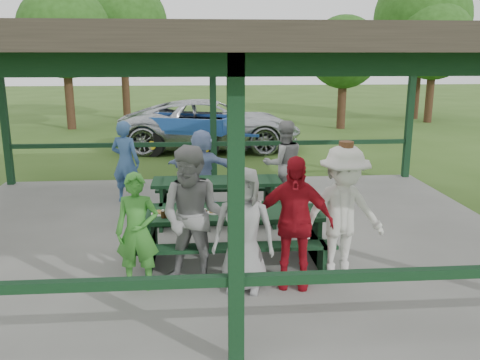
{
  "coord_description": "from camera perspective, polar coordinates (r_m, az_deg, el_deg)",
  "views": [
    {
      "loc": [
        -0.31,
        -8.24,
        3.08
      ],
      "look_at": [
        0.31,
        -0.3,
        1.11
      ],
      "focal_mm": 38.0,
      "sensor_mm": 36.0,
      "label": 1
    }
  ],
  "objects": [
    {
      "name": "farm_trailer",
      "position": [
        16.21,
        -5.87,
        5.2
      ],
      "size": [
        3.72,
        2.38,
        1.31
      ],
      "rotation": [
        0.0,
        0.0,
        -0.35
      ],
      "color": "#1B4497",
      "rests_on": "ground"
    },
    {
      "name": "spectator_lblue",
      "position": [
        10.18,
        -4.28,
        1.37
      ],
      "size": [
        1.5,
        0.7,
        1.56
      ],
      "primitive_type": "imported",
      "rotation": [
        0.0,
        0.0,
        2.97
      ],
      "color": "#859BCD",
      "rests_on": "concrete_slab"
    },
    {
      "name": "concrete_slab",
      "position": [
        8.79,
        -2.21,
        -6.29
      ],
      "size": [
        10.0,
        8.0,
        0.1
      ],
      "primitive_type": "cube",
      "color": "slate",
      "rests_on": "ground"
    },
    {
      "name": "contestant_grey_left",
      "position": [
        6.6,
        -5.2,
        -4.2
      ],
      "size": [
        1.06,
        0.92,
        1.88
      ],
      "primitive_type": "imported",
      "rotation": [
        0.0,
        0.0,
        -0.25
      ],
      "color": "gray",
      "rests_on": "concrete_slab"
    },
    {
      "name": "tree_far_left",
      "position": [
        22.67,
        -19.12,
        15.41
      ],
      "size": [
        3.75,
        3.75,
        5.86
      ],
      "color": "#372416",
      "rests_on": "ground"
    },
    {
      "name": "tree_left",
      "position": [
        25.45,
        -13.08,
        16.66
      ],
      "size": [
        4.21,
        4.21,
        6.57
      ],
      "color": "#372416",
      "rests_on": "ground"
    },
    {
      "name": "pavilion_structure",
      "position": [
        8.25,
        -2.42,
        14.49
      ],
      "size": [
        10.6,
        8.6,
        3.24
      ],
      "color": "black",
      "rests_on": "concrete_slab"
    },
    {
      "name": "tree_right",
      "position": [
        25.29,
        20.99,
        14.32
      ],
      "size": [
        3.46,
        3.46,
        5.4
      ],
      "color": "#372416",
      "rests_on": "ground"
    },
    {
      "name": "contestant_green",
      "position": [
        6.67,
        -11.45,
        -5.73
      ],
      "size": [
        0.59,
        0.42,
        1.55
      ],
      "primitive_type": "imported",
      "rotation": [
        0.0,
        0.0,
        -0.09
      ],
      "color": "#3C8E30",
      "rests_on": "concrete_slab"
    },
    {
      "name": "pickup_truck",
      "position": [
        16.96,
        -3.25,
        6.23
      ],
      "size": [
        6.05,
        3.04,
        1.64
      ],
      "primitive_type": "imported",
      "rotation": [
        0.0,
        0.0,
        1.52
      ],
      "color": "silver",
      "rests_on": "ground"
    },
    {
      "name": "spectator_grey",
      "position": [
        10.14,
        4.92,
        1.81
      ],
      "size": [
        0.95,
        0.79,
        1.73
      ],
      "primitive_type": "imported",
      "rotation": [
        0.0,
        0.0,
        3.32
      ],
      "color": "gray",
      "rests_on": "concrete_slab"
    },
    {
      "name": "contestant_grey_mid",
      "position": [
        6.49,
        0.41,
        -5.61
      ],
      "size": [
        0.89,
        0.67,
        1.63
      ],
      "primitive_type": "imported",
      "rotation": [
        0.0,
        0.0,
        -0.21
      ],
      "color": "gray",
      "rests_on": "concrete_slab"
    },
    {
      "name": "ground",
      "position": [
        8.81,
        -2.21,
        -6.6
      ],
      "size": [
        90.0,
        90.0,
        0.0
      ],
      "primitive_type": "plane",
      "color": "#304F18",
      "rests_on": "ground"
    },
    {
      "name": "tree_far_right",
      "position": [
        26.63,
        19.76,
        16.74
      ],
      "size": [
        4.49,
        4.49,
        7.02
      ],
      "color": "#372416",
      "rests_on": "ground"
    },
    {
      "name": "picnic_table_near",
      "position": [
        7.49,
        -0.7,
        -5.62
      ],
      "size": [
        2.77,
        1.39,
        0.75
      ],
      "color": "black",
      "rests_on": "concrete_slab"
    },
    {
      "name": "spectator_blue",
      "position": [
        10.67,
        -12.73,
        2.02
      ],
      "size": [
        0.73,
        0.61,
        1.7
      ],
      "primitive_type": "imported",
      "rotation": [
        0.0,
        0.0,
        2.76
      ],
      "color": "#385D93",
      "rests_on": "concrete_slab"
    },
    {
      "name": "contestant_white_fedora",
      "position": [
        6.88,
        11.46,
        -3.78
      ],
      "size": [
        1.3,
        0.9,
        1.9
      ],
      "rotation": [
        0.0,
        0.0,
        0.19
      ],
      "color": "silver",
      "rests_on": "concrete_slab"
    },
    {
      "name": "tree_mid",
      "position": [
        22.09,
        11.61,
        13.85
      ],
      "size": [
        3.0,
        3.0,
        4.68
      ],
      "color": "#372416",
      "rests_on": "ground"
    },
    {
      "name": "contestant_red",
      "position": [
        6.62,
        6.02,
        -4.73
      ],
      "size": [
        1.1,
        0.64,
        1.75
      ],
      "primitive_type": "imported",
      "rotation": [
        0.0,
        0.0,
        -0.22
      ],
      "color": "#A8111D",
      "rests_on": "concrete_slab"
    },
    {
      "name": "table_setting",
      "position": [
        7.41,
        -1.63,
        -3.38
      ],
      "size": [
        2.31,
        0.45,
        0.1
      ],
      "color": "white",
      "rests_on": "picnic_table_near"
    },
    {
      "name": "picnic_table_far",
      "position": [
        9.39,
        -2.63,
        -1.65
      ],
      "size": [
        2.34,
        1.39,
        0.75
      ],
      "color": "black",
      "rests_on": "concrete_slab"
    }
  ]
}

